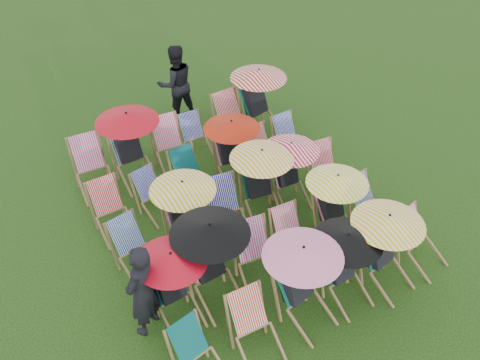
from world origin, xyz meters
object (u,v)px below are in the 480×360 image
person_left (142,291)px  person_rear (176,83)px  deckchair_0 (199,358)px  deckchair_29 (260,100)px  deckchair_5 (422,242)px

person_left → person_rear: size_ratio=0.93×
deckchair_0 → deckchair_29: (4.06, 4.63, 0.33)m
person_rear → deckchair_5: bearing=108.9°
deckchair_5 → deckchair_29: bearing=79.2°
deckchair_29 → person_rear: size_ratio=0.81×
deckchair_0 → deckchair_29: bearing=39.2°
deckchair_5 → person_rear: size_ratio=0.53×
deckchair_0 → deckchair_5: bearing=-10.8°
person_left → person_rear: person_rear is taller
deckchair_0 → person_left: (-0.28, 1.13, 0.40)m
deckchair_0 → person_rear: 6.67m
person_left → deckchair_29: bearing=-174.6°
deckchair_0 → deckchair_29: 6.17m
person_rear → person_left: bearing=64.7°
person_rear → deckchair_0: bearing=71.9°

